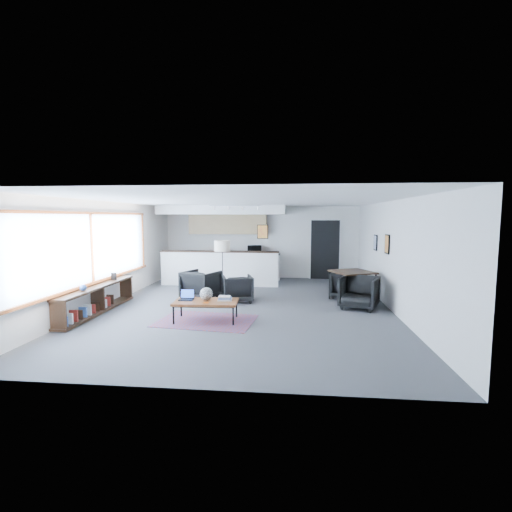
# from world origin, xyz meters

# --- Properties ---
(room) EXTENTS (7.02, 9.02, 2.62)m
(room) POSITION_xyz_m (0.00, 0.00, 1.30)
(room) COLOR #464648
(room) RESTS_ON ground
(window) EXTENTS (0.10, 5.95, 1.66)m
(window) POSITION_xyz_m (-3.46, -0.90, 1.46)
(window) COLOR #8CBFFF
(window) RESTS_ON room
(console) EXTENTS (0.35, 3.00, 0.80)m
(console) POSITION_xyz_m (-3.30, -1.05, 0.33)
(console) COLOR black
(console) RESTS_ON floor
(kitchenette) EXTENTS (4.20, 1.96, 2.60)m
(kitchenette) POSITION_xyz_m (-1.20, 3.71, 1.38)
(kitchenette) COLOR white
(kitchenette) RESTS_ON floor
(doorway) EXTENTS (1.10, 0.12, 2.15)m
(doorway) POSITION_xyz_m (2.30, 4.42, 1.07)
(doorway) COLOR black
(doorway) RESTS_ON room
(track_light) EXTENTS (1.60, 0.07, 0.15)m
(track_light) POSITION_xyz_m (-0.59, 2.20, 2.53)
(track_light) COLOR silver
(track_light) RESTS_ON room
(wall_art_lower) EXTENTS (0.03, 0.38, 0.48)m
(wall_art_lower) POSITION_xyz_m (3.47, 0.40, 1.55)
(wall_art_lower) COLOR black
(wall_art_lower) RESTS_ON room
(wall_art_upper) EXTENTS (0.03, 0.34, 0.44)m
(wall_art_upper) POSITION_xyz_m (3.47, 1.70, 1.50)
(wall_art_upper) COLOR black
(wall_art_upper) RESTS_ON room
(kilim_rug) EXTENTS (2.16, 1.59, 0.01)m
(kilim_rug) POSITION_xyz_m (-0.67, -1.38, 0.01)
(kilim_rug) COLOR #593145
(kilim_rug) RESTS_ON floor
(coffee_table) EXTENTS (1.37, 0.78, 0.44)m
(coffee_table) POSITION_xyz_m (-0.67, -1.38, 0.40)
(coffee_table) COLOR brown
(coffee_table) RESTS_ON floor
(laptop) EXTENTS (0.31, 0.26, 0.22)m
(laptop) POSITION_xyz_m (-1.11, -1.29, 0.50)
(laptop) COLOR black
(laptop) RESTS_ON coffee_table
(ceramic_pot) EXTENTS (0.28, 0.28, 0.28)m
(ceramic_pot) POSITION_xyz_m (-0.67, -1.33, 0.58)
(ceramic_pot) COLOR gray
(ceramic_pot) RESTS_ON coffee_table
(book_stack) EXTENTS (0.32, 0.26, 0.09)m
(book_stack) POSITION_xyz_m (-0.28, -1.28, 0.48)
(book_stack) COLOR silver
(book_stack) RESTS_ON coffee_table
(coaster) EXTENTS (0.12, 0.12, 0.01)m
(coaster) POSITION_xyz_m (-0.63, -1.55, 0.44)
(coaster) COLOR #E5590C
(coaster) RESTS_ON coffee_table
(armchair_left) EXTENTS (1.06, 1.03, 0.87)m
(armchair_left) POSITION_xyz_m (-1.29, 0.67, 0.43)
(armchair_left) COLOR black
(armchair_left) RESTS_ON floor
(armchair_right) EXTENTS (0.91, 0.88, 0.76)m
(armchair_right) POSITION_xyz_m (-0.27, 0.50, 0.38)
(armchair_right) COLOR black
(armchair_right) RESTS_ON floor
(floor_lamp) EXTENTS (0.59, 0.59, 1.55)m
(floor_lamp) POSITION_xyz_m (-0.80, 1.19, 1.35)
(floor_lamp) COLOR black
(floor_lamp) RESTS_ON floor
(dining_table) EXTENTS (1.26, 1.26, 0.80)m
(dining_table) POSITION_xyz_m (2.72, 0.85, 0.73)
(dining_table) COLOR black
(dining_table) RESTS_ON floor
(dining_chair_near) EXTENTS (0.91, 0.89, 0.74)m
(dining_chair_near) POSITION_xyz_m (2.77, 0.07, 0.37)
(dining_chair_near) COLOR black
(dining_chair_near) RESTS_ON floor
(dining_chair_far) EXTENTS (0.78, 0.75, 0.67)m
(dining_chair_far) POSITION_xyz_m (2.63, 1.32, 0.34)
(dining_chair_far) COLOR black
(dining_chair_far) RESTS_ON floor
(microwave) EXTENTS (0.52, 0.33, 0.33)m
(microwave) POSITION_xyz_m (-0.21, 4.15, 1.10)
(microwave) COLOR black
(microwave) RESTS_ON kitchenette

